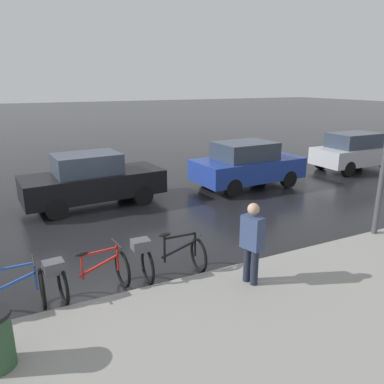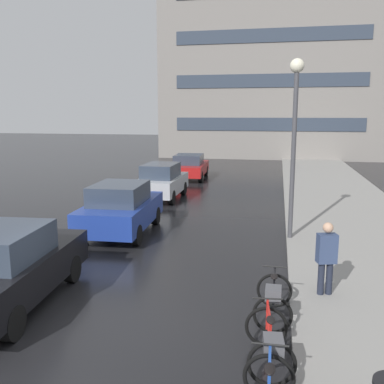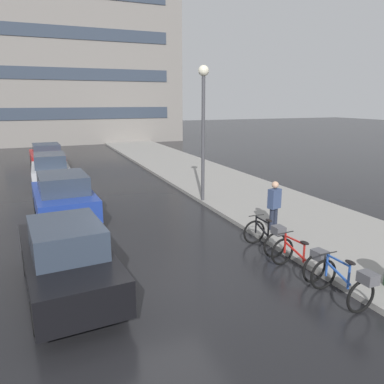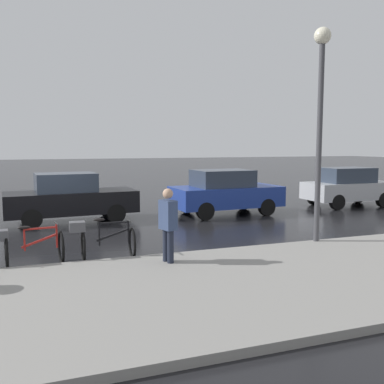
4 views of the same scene
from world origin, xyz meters
TOP-DOWN VIEW (x-y plane):
  - ground_plane at (0.00, 0.00)m, footprint 140.00×140.00m
  - sidewalk_kerb at (6.00, 10.00)m, footprint 4.80×60.00m
  - bicycle_nearest at (3.24, -2.13)m, footprint 0.74×1.39m
  - bicycle_second at (3.23, -0.70)m, footprint 0.85×1.48m
  - bicycle_third at (3.26, 0.88)m, footprint 0.75×1.44m
  - car_black at (-2.13, 0.59)m, footprint 2.06×4.46m
  - car_blue at (-1.82, 6.24)m, footprint 2.13×4.17m
  - car_silver at (-2.04, 12.13)m, footprint 1.77×3.81m
  - car_red at (-2.05, 18.46)m, footprint 2.15×4.26m
  - pedestrian at (4.33, 2.15)m, footprint 0.45×0.34m
  - streetlamp at (3.70, 6.37)m, footprint 0.42×0.42m
  - building_facade_main at (2.30, 35.08)m, footprint 19.21×9.88m

SIDE VIEW (x-z plane):
  - ground_plane at x=0.00m, z-range 0.00..0.00m
  - sidewalk_kerb at x=6.00m, z-range 0.00..0.14m
  - bicycle_second at x=3.23m, z-range 0.01..0.95m
  - bicycle_third at x=3.26m, z-range 0.01..1.00m
  - bicycle_nearest at x=3.24m, z-range 0.00..1.00m
  - car_red at x=-2.05m, z-range 0.01..1.51m
  - car_black at x=-2.13m, z-range -0.02..1.67m
  - car_silver at x=-2.04m, z-range 0.01..1.68m
  - car_blue at x=-1.82m, z-range 0.00..1.70m
  - pedestrian at x=4.33m, z-range 0.11..1.84m
  - streetlamp at x=3.70m, z-range 0.98..6.53m
  - building_facade_main at x=2.30m, z-range 0.00..16.82m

